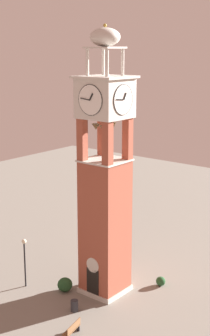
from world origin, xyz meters
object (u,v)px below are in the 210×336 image
at_px(park_bench, 72,329).
at_px(trash_bin, 74,306).
at_px(lamp_post, 24,254).
at_px(clock_tower, 105,188).

distance_m(park_bench, trash_bin, 3.06).
bearing_deg(trash_bin, lamp_post, 176.11).
height_order(park_bench, trash_bin, park_bench).
bearing_deg(trash_bin, park_bench, -50.27).
bearing_deg(park_bench, lamp_post, 159.56).
bearing_deg(lamp_post, clock_tower, 32.13).
height_order(park_bench, lamp_post, lamp_post).
bearing_deg(clock_tower, trash_bin, -86.87).
bearing_deg(clock_tower, park_bench, -70.08).
height_order(clock_tower, lamp_post, clock_tower).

